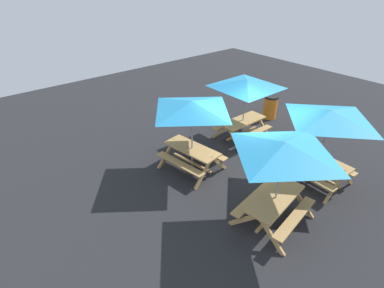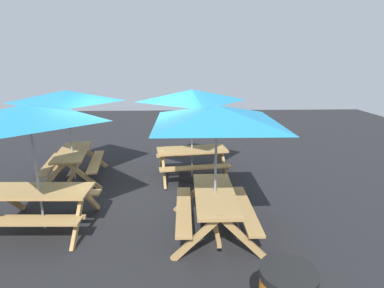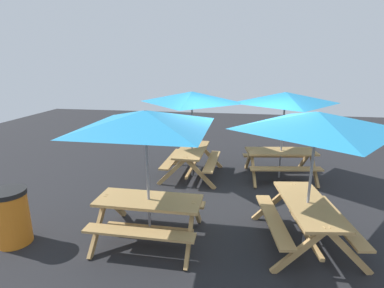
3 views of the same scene
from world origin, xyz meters
TOP-DOWN VIEW (x-y plane):
  - ground_plane at (0.00, 0.00)m, footprint 24.00×24.00m
  - picnic_table_0 at (1.27, 1.25)m, footprint 2.26×2.26m
  - picnic_table_1 at (-1.56, -1.17)m, footprint 2.07×2.07m
  - picnic_table_2 at (1.58, -1.41)m, footprint 2.83×2.83m
  - picnic_table_3 at (-1.79, 1.18)m, footprint 2.28×2.28m
  - trash_bin_orange at (2.06, -3.69)m, footprint 0.59×0.59m

SIDE VIEW (x-z plane):
  - ground_plane at x=0.00m, z-range 0.00..0.00m
  - trash_bin_orange at x=2.06m, z-range 0.00..0.98m
  - picnic_table_0 at x=1.27m, z-range 0.82..3.16m
  - picnic_table_1 at x=-1.56m, z-range 0.82..3.16m
  - picnic_table_2 at x=1.58m, z-range 0.82..3.16m
  - picnic_table_3 at x=-1.79m, z-range 0.82..3.16m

